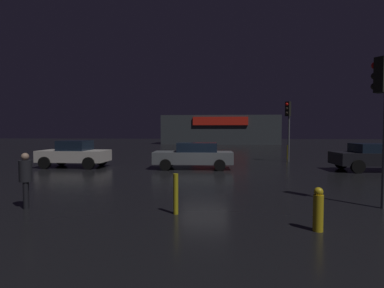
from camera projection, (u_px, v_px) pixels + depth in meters
The scene contains 11 objects.
ground_plane at pixel (204, 173), 15.42m from camera, with size 120.00×120.00×0.00m, color black.
store_building at pixel (220, 130), 48.22m from camera, with size 18.37×6.56×4.53m.
traffic_signal_main at pixel (382, 96), 8.34m from camera, with size 0.41×0.43×4.26m.
traffic_signal_opposite at pixel (288, 117), 20.51m from camera, with size 0.42×0.42×4.18m.
car_near at pixel (194, 155), 16.98m from camera, with size 4.53×1.98×1.50m.
car_far at pixel (377, 157), 16.03m from camera, with size 4.63×2.19×1.49m.
car_crossing at pixel (74, 154), 17.71m from camera, with size 4.00×2.09×1.60m.
pedestrian at pixel (26, 176), 8.36m from camera, with size 0.46×0.46×1.58m.
fire_hydrant at pixel (318, 209), 6.48m from camera, with size 0.22×0.22×0.97m.
bollard_kerb_a at pixel (288, 152), 22.28m from camera, with size 0.11×0.11×1.09m, color gold.
bollard_kerb_b at pixel (176, 194), 7.79m from camera, with size 0.13×0.13×1.07m, color gold.
Camera 1 is at (0.56, -15.34, 2.22)m, focal length 27.72 mm.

